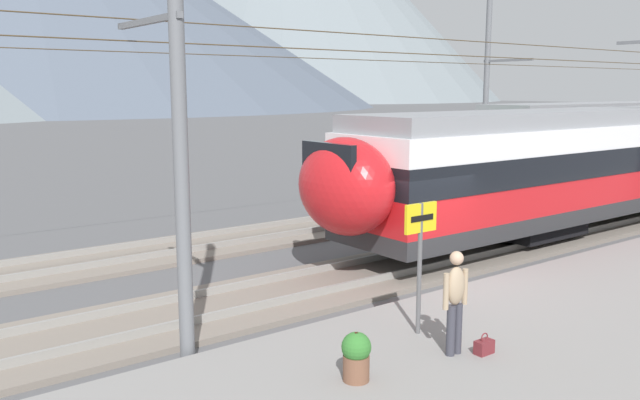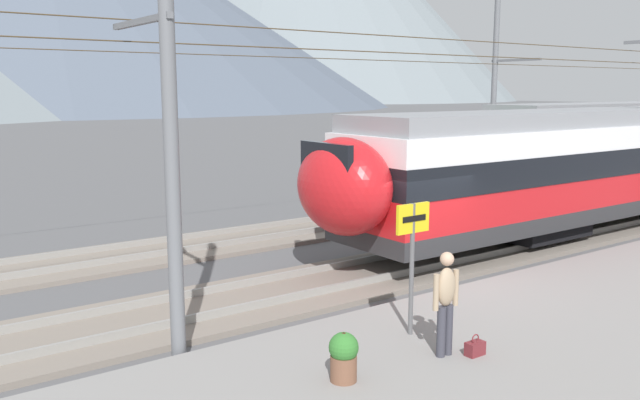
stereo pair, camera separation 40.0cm
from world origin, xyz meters
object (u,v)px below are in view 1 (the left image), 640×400
handbag_beside_passenger (484,347)px  catenary_mast_far_side (489,94)px  catenary_mast_west (175,135)px  passenger_walking (455,297)px  potted_plant_platform_edge (356,354)px  platform_sign (420,239)px

handbag_beside_passenger → catenary_mast_far_side: bearing=39.0°
handbag_beside_passenger → catenary_mast_west: bearing=139.4°
passenger_walking → potted_plant_platform_edge: bearing=174.0°
catenary_mast_far_side → handbag_beside_passenger: (-15.11, -12.26, -3.87)m
catenary_mast_far_side → passenger_walking: (-15.51, -11.97, -3.04)m
passenger_walking → potted_plant_platform_edge: 1.96m
catenary_mast_west → passenger_walking: bearing=-41.1°
handbag_beside_passenger → passenger_walking: bearing=144.6°
platform_sign → handbag_beside_passenger: bearing=-81.4°
catenary_mast_west → catenary_mast_far_side: size_ratio=1.00×
catenary_mast_west → handbag_beside_passenger: 5.94m
catenary_mast_far_side → potted_plant_platform_edge: catenary_mast_far_side is taller
catenary_mast_west → catenary_mast_far_side: bearing=25.7°
passenger_walking → handbag_beside_passenger: (0.40, -0.29, -0.83)m
platform_sign → passenger_walking: size_ratio=1.36×
catenary_mast_west → catenary_mast_far_side: catenary_mast_far_side is taller
catenary_mast_west → potted_plant_platform_edge: (1.45, -2.70, -3.08)m
passenger_walking → handbag_beside_passenger: 0.96m
catenary_mast_far_side → passenger_walking: bearing=-142.3°
catenary_mast_west → catenary_mast_far_side: 20.91m
catenary_mast_west → potted_plant_platform_edge: 4.34m
catenary_mast_west → potted_plant_platform_edge: bearing=-61.8°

